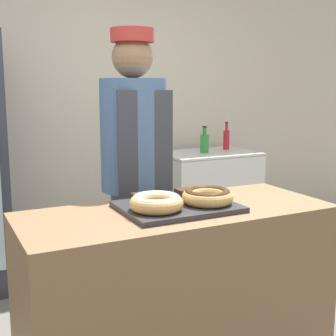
{
  "coord_description": "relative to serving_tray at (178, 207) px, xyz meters",
  "views": [
    {
      "loc": [
        -0.99,
        -1.87,
        1.47
      ],
      "look_at": [
        0.0,
        0.1,
        1.09
      ],
      "focal_mm": 50.0,
      "sensor_mm": 36.0,
      "label": 1
    }
  ],
  "objects": [
    {
      "name": "donut_chocolate_glaze",
      "position": [
        0.13,
        -0.05,
        0.05
      ],
      "size": [
        0.24,
        0.24,
        0.07
      ],
      "color": "tan",
      "rests_on": "serving_tray"
    },
    {
      "name": "serving_tray",
      "position": [
        0.0,
        0.0,
        0.0
      ],
      "size": [
        0.53,
        0.4,
        0.02
      ],
      "color": "#2D2D33",
      "rests_on": "display_counter"
    },
    {
      "name": "bottle_red",
      "position": [
        1.48,
        1.81,
        0.06
      ],
      "size": [
        0.06,
        0.06,
        0.26
      ],
      "color": "red",
      "rests_on": "chest_freezer"
    },
    {
      "name": "brownie_back_right",
      "position": [
        0.12,
        0.15,
        0.03
      ],
      "size": [
        0.08,
        0.08,
        0.03
      ],
      "color": "#382111",
      "rests_on": "serving_tray"
    },
    {
      "name": "chest_freezer",
      "position": [
        1.22,
        1.73,
        -0.47
      ],
      "size": [
        0.86,
        0.59,
        0.88
      ],
      "color": "silver",
      "rests_on": "ground_plane"
    },
    {
      "name": "display_counter",
      "position": [
        0.0,
        0.0,
        -0.47
      ],
      "size": [
        1.47,
        0.6,
        0.91
      ],
      "color": "brown",
      "rests_on": "ground_plane"
    },
    {
      "name": "baker_person",
      "position": [
        0.05,
        0.65,
        0.03
      ],
      "size": [
        0.38,
        0.38,
        1.79
      ],
      "color": "#4C4C51",
      "rests_on": "ground_plane"
    },
    {
      "name": "bottle_green",
      "position": [
        1.17,
        1.71,
        0.05
      ],
      "size": [
        0.08,
        0.08,
        0.24
      ],
      "color": "#2D8C38",
      "rests_on": "chest_freezer"
    },
    {
      "name": "donut_light_glaze",
      "position": [
        -0.13,
        -0.05,
        0.05
      ],
      "size": [
        0.24,
        0.24,
        0.07
      ],
      "color": "tan",
      "rests_on": "serving_tray"
    },
    {
      "name": "wall_back",
      "position": [
        0.0,
        2.13,
        0.43
      ],
      "size": [
        8.0,
        0.06,
        2.7
      ],
      "color": "beige",
      "rests_on": "ground_plane"
    },
    {
      "name": "brownie_back_left",
      "position": [
        -0.12,
        0.15,
        0.03
      ],
      "size": [
        0.08,
        0.08,
        0.03
      ],
      "color": "#382111",
      "rests_on": "serving_tray"
    }
  ]
}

